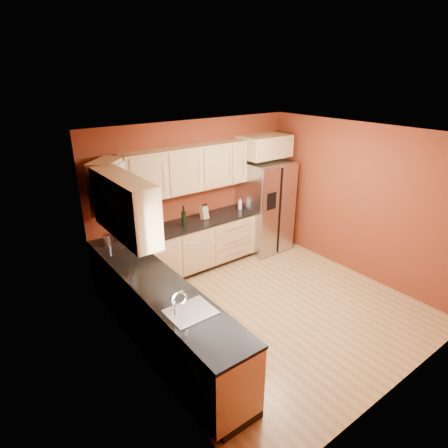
{
  "coord_description": "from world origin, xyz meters",
  "views": [
    {
      "loc": [
        -3.43,
        -3.43,
        3.35
      ],
      "look_at": [
        -0.19,
        0.9,
        1.13
      ],
      "focal_mm": 30.0,
      "sensor_mm": 36.0,
      "label": 1
    }
  ],
  "objects_px": {
    "knife_block": "(204,213)",
    "soap_dispenser": "(240,204)",
    "canister_left": "(107,240)",
    "wine_bottle_a": "(128,230)",
    "refrigerator": "(265,206)"
  },
  "relations": [
    {
      "from": "knife_block",
      "to": "soap_dispenser",
      "type": "relative_size",
      "value": 1.12
    },
    {
      "from": "canister_left",
      "to": "wine_bottle_a",
      "type": "relative_size",
      "value": 0.49
    },
    {
      "from": "refrigerator",
      "to": "canister_left",
      "type": "xyz_separation_m",
      "value": [
        -3.14,
        0.05,
        0.12
      ]
    },
    {
      "from": "refrigerator",
      "to": "soap_dispenser",
      "type": "relative_size",
      "value": 8.63
    },
    {
      "from": "canister_left",
      "to": "soap_dispenser",
      "type": "bearing_deg",
      "value": 0.92
    },
    {
      "from": "canister_left",
      "to": "wine_bottle_a",
      "type": "bearing_deg",
      "value": -6.77
    },
    {
      "from": "knife_block",
      "to": "refrigerator",
      "type": "bearing_deg",
      "value": -8.25
    },
    {
      "from": "refrigerator",
      "to": "canister_left",
      "type": "distance_m",
      "value": 3.14
    },
    {
      "from": "refrigerator",
      "to": "knife_block",
      "type": "relative_size",
      "value": 7.68
    },
    {
      "from": "knife_block",
      "to": "soap_dispenser",
      "type": "xyz_separation_m",
      "value": [
        0.82,
        0.01,
        -0.01
      ]
    },
    {
      "from": "wine_bottle_a",
      "to": "knife_block",
      "type": "relative_size",
      "value": 1.51
    },
    {
      "from": "canister_left",
      "to": "soap_dispenser",
      "type": "relative_size",
      "value": 0.83
    },
    {
      "from": "refrigerator",
      "to": "soap_dispenser",
      "type": "bearing_deg",
      "value": 170.27
    },
    {
      "from": "refrigerator",
      "to": "canister_left",
      "type": "height_order",
      "value": "refrigerator"
    },
    {
      "from": "knife_block",
      "to": "soap_dispenser",
      "type": "height_order",
      "value": "knife_block"
    }
  ]
}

